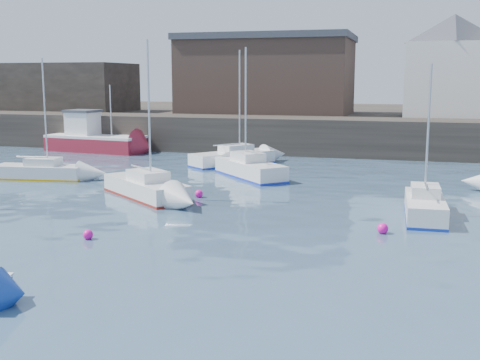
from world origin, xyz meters
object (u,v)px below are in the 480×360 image
(sailboat_b, at_px, (146,187))
(sailboat_e, at_px, (40,171))
(sailboat_h, at_px, (233,158))
(buoy_near, at_px, (88,239))
(buoy_mid, at_px, (382,233))
(buoy_far, at_px, (199,197))
(sailboat_f, at_px, (250,168))
(fishing_boat, at_px, (93,138))
(sailboat_c, at_px, (425,206))

(sailboat_b, bearing_deg, sailboat_e, 157.90)
(sailboat_h, relative_size, buoy_near, 20.70)
(sailboat_h, relative_size, buoy_mid, 18.15)
(buoy_far, bearing_deg, sailboat_f, 82.58)
(fishing_boat, bearing_deg, sailboat_f, -30.54)
(sailboat_e, distance_m, sailboat_f, 13.26)
(sailboat_e, bearing_deg, buoy_far, -14.02)
(sailboat_h, height_order, buoy_mid, sailboat_h)
(sailboat_b, bearing_deg, sailboat_c, -3.53)
(fishing_boat, bearing_deg, sailboat_e, -73.62)
(sailboat_f, xyz_separation_m, buoy_far, (-0.92, -7.10, -0.58))
(sailboat_h, bearing_deg, buoy_far, -82.03)
(buoy_far, bearing_deg, buoy_near, -98.51)
(sailboat_c, xyz_separation_m, buoy_near, (-12.86, -7.57, -0.53))
(sailboat_f, bearing_deg, buoy_far, -97.42)
(sailboat_b, distance_m, sailboat_c, 14.26)
(fishing_boat, height_order, buoy_mid, fishing_boat)
(sailboat_h, bearing_deg, sailboat_c, -46.16)
(buoy_mid, xyz_separation_m, buoy_far, (-9.79, 5.07, 0.00))
(sailboat_e, xyz_separation_m, buoy_near, (10.29, -12.07, -0.49))
(buoy_mid, bearing_deg, buoy_far, 152.63)
(sailboat_c, xyz_separation_m, buoy_mid, (-1.70, -3.48, -0.53))
(fishing_boat, relative_size, sailboat_b, 1.09)
(sailboat_h, distance_m, buoy_far, 12.28)
(sailboat_b, distance_m, sailboat_e, 9.63)
(sailboat_e, height_order, buoy_mid, sailboat_e)
(fishing_boat, height_order, sailboat_e, sailboat_e)
(buoy_far, bearing_deg, sailboat_b, -165.48)
(sailboat_f, height_order, sailboat_h, sailboat_h)
(fishing_boat, xyz_separation_m, sailboat_b, (13.05, -17.66, -0.57))
(sailboat_b, distance_m, sailboat_f, 8.62)
(sailboat_b, height_order, buoy_near, sailboat_b)
(fishing_boat, distance_m, buoy_mid, 33.77)
(buoy_mid, bearing_deg, sailboat_h, 123.72)
(sailboat_c, distance_m, buoy_mid, 3.91)
(sailboat_e, xyz_separation_m, sailboat_h, (9.96, 9.24, 0.05))
(sailboat_f, relative_size, buoy_mid, 18.00)
(sailboat_b, relative_size, buoy_far, 19.30)
(fishing_boat, relative_size, buoy_far, 21.04)
(sailboat_e, xyz_separation_m, sailboat_f, (12.58, 4.19, 0.09))
(sailboat_h, xyz_separation_m, buoy_far, (1.70, -12.15, -0.54))
(fishing_boat, bearing_deg, buoy_mid, -40.73)
(sailboat_f, xyz_separation_m, buoy_mid, (8.87, -12.17, -0.58))
(sailboat_f, bearing_deg, sailboat_e, -161.60)
(sailboat_b, bearing_deg, buoy_mid, -19.18)
(sailboat_b, xyz_separation_m, buoy_far, (2.74, 0.71, -0.54))
(sailboat_e, relative_size, buoy_far, 17.59)
(sailboat_b, height_order, sailboat_h, sailboat_h)
(sailboat_h, bearing_deg, fishing_boat, 161.16)
(buoy_far, bearing_deg, buoy_mid, -27.37)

